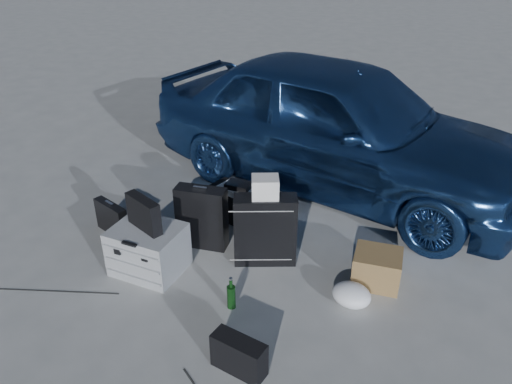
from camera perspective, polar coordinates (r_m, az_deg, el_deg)
ground at (r=4.33m, az=-6.35°, el=-11.74°), size 60.00×60.00×0.00m
car at (r=5.80m, az=9.16°, el=7.70°), size 4.72×2.79×1.51m
pelican_case at (r=4.57m, az=-12.19°, el=-6.43°), size 0.62×0.51×0.43m
laptop_bag at (r=4.39m, az=-12.72°, el=-2.41°), size 0.40×0.25×0.29m
briefcase at (r=5.20m, az=-16.17°, el=-2.92°), size 0.44×0.24×0.33m
suitcase_left at (r=4.77m, az=-6.21°, el=-2.91°), size 0.49×0.23×0.62m
suitcase_right at (r=4.51m, az=1.05°, el=-4.37°), size 0.60×0.40×0.67m
white_carton at (r=4.30m, az=1.06°, el=0.56°), size 0.29×0.26×0.19m
duffel_bag at (r=5.21m, az=-1.83°, el=-1.56°), size 0.74×0.49×0.34m
flat_box_white at (r=5.10m, az=-2.09°, el=0.34°), size 0.42×0.36×0.06m
flat_box_black at (r=5.05m, az=-1.98°, el=0.78°), size 0.26×0.19×0.05m
cardboard_box at (r=4.48m, az=13.65°, el=-8.43°), size 0.42×0.38×0.30m
plastic_bag at (r=4.25m, az=10.87°, el=-11.47°), size 0.38×0.35×0.18m
messenger_bag at (r=3.64m, az=-1.97°, el=-18.15°), size 0.42×0.22×0.28m
green_bottle at (r=4.11m, az=-2.86°, el=-11.50°), size 0.08×0.08×0.28m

